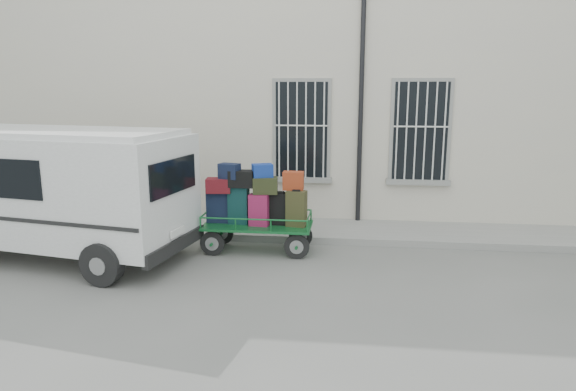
# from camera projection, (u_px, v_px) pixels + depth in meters

# --- Properties ---
(ground) EXTENTS (80.00, 80.00, 0.00)m
(ground) POSITION_uv_depth(u_px,v_px,m) (307.00, 266.00, 9.44)
(ground) COLOR slate
(ground) RESTS_ON ground
(building) EXTENTS (24.00, 5.15, 6.00)m
(building) POSITION_uv_depth(u_px,v_px,m) (325.00, 96.00, 14.16)
(building) COLOR beige
(building) RESTS_ON ground
(sidewalk) EXTENTS (24.00, 1.70, 0.15)m
(sidewalk) POSITION_uv_depth(u_px,v_px,m) (315.00, 230.00, 11.56)
(sidewalk) COLOR gray
(sidewalk) RESTS_ON ground
(luggage_cart) EXTENTS (2.53, 0.98, 1.77)m
(luggage_cart) POSITION_uv_depth(u_px,v_px,m) (255.00, 206.00, 10.13)
(luggage_cart) COLOR black
(luggage_cart) RESTS_ON ground
(van) EXTENTS (5.17, 2.88, 2.47)m
(van) POSITION_uv_depth(u_px,v_px,m) (60.00, 186.00, 9.62)
(van) COLOR silver
(van) RESTS_ON ground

